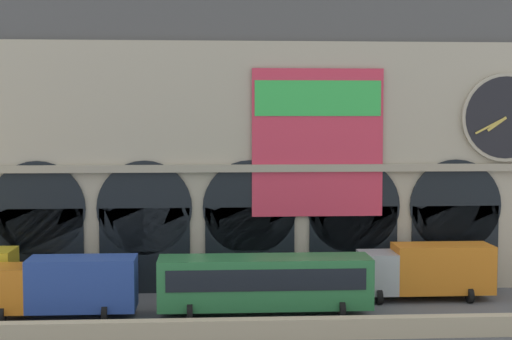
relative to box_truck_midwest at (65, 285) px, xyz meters
The scene contains 6 objects.
ground_plane 9.98m from the box_truck_midwest, ahead, with size 200.00×200.00×0.00m, color #54565B.
quay_parapet_wall 10.88m from the box_truck_midwest, 24.66° to the right, with size 90.00×0.70×0.98m, color #BCAD8C.
station_building 14.42m from the box_truck_midwest, 37.60° to the left, with size 38.20×4.86×18.51m.
box_truck_midwest is the anchor object (origin of this frame).
bus_center 10.29m from the box_truck_midwest, ahead, with size 11.00×3.25×3.10m.
box_truck_mideast 19.95m from the box_truck_midwest, ahead, with size 7.50×2.91×3.12m.
Camera 1 is at (-2.44, -40.03, 10.38)m, focal length 54.09 mm.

